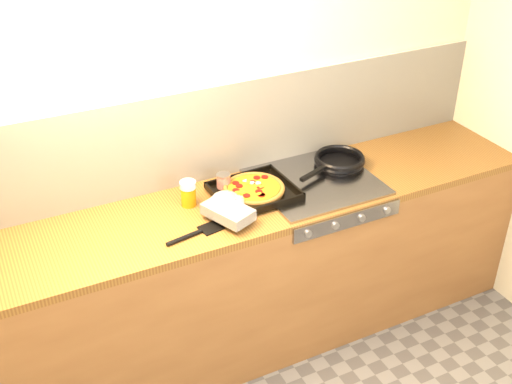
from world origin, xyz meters
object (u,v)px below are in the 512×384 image
tomato_can (224,183)px  pizza_on_tray (246,195)px  frying_pan (339,161)px  juice_glass (188,193)px

tomato_can → pizza_on_tray: bearing=-68.3°
frying_pan → juice_glass: juice_glass is taller
tomato_can → frying_pan: bearing=-3.8°
pizza_on_tray → juice_glass: juice_glass is taller
tomato_can → juice_glass: bearing=-169.0°
pizza_on_tray → tomato_can: 0.15m
frying_pan → juice_glass: bearing=179.8°
pizza_on_tray → tomato_can: (-0.06, 0.14, 0.01)m
pizza_on_tray → tomato_can: size_ratio=5.16×
juice_glass → tomato_can: bearing=11.0°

